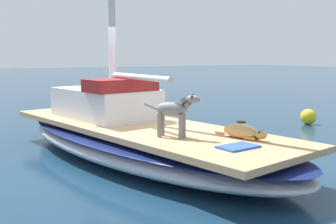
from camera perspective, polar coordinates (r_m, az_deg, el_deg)
name	(u,v)px	position (r m, az deg, el deg)	size (l,w,h in m)	color
ground_plane	(140,159)	(7.84, -3.87, -6.48)	(120.00, 120.00, 0.00)	navy
sailboat_main	(140,141)	(7.76, -3.89, -4.08)	(3.62, 7.54, 0.66)	#B2B7C1
cabin_house	(107,101)	(8.56, -8.49, 1.51)	(1.73, 2.42, 0.84)	silver
dog_tan	(242,132)	(6.48, 10.28, -2.69)	(0.40, 0.94, 0.22)	tan
dog_grey	(174,111)	(6.41, 0.86, 0.18)	(0.62, 0.81, 0.70)	gray
deck_winch	(241,128)	(6.87, 10.12, -2.15)	(0.16, 0.16, 0.21)	#B7B7BC
deck_towel	(238,147)	(5.82, 9.73, -4.79)	(0.56, 0.36, 0.03)	blue
mooring_buoy	(308,117)	(12.29, 18.94, -0.62)	(0.44, 0.44, 0.44)	yellow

